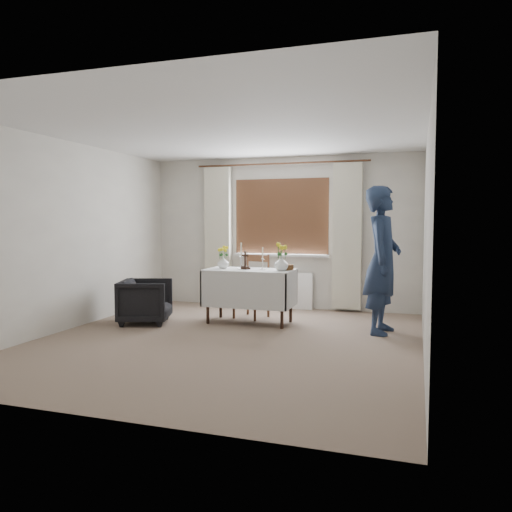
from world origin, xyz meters
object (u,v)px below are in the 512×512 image
(person, at_px, (383,260))
(wooden_cross, at_px, (245,260))
(altar_table, at_px, (250,296))
(wooden_chair, at_px, (251,286))
(armchair, at_px, (145,301))
(flower_vase_left, at_px, (223,263))
(flower_vase_right, at_px, (281,263))

(person, xyz_separation_m, wooden_cross, (-1.89, 0.07, -0.05))
(altar_table, bearing_deg, wooden_chair, 105.13)
(armchair, relative_size, flower_vase_left, 4.01)
(wooden_chair, distance_m, armchair, 1.55)
(armchair, bearing_deg, flower_vase_right, -94.65)
(person, bearing_deg, armchair, 103.29)
(armchair, distance_m, flower_vase_left, 1.23)
(wooden_cross, distance_m, flower_vase_right, 0.54)
(altar_table, relative_size, armchair, 1.80)
(flower_vase_left, bearing_deg, wooden_cross, -3.29)
(altar_table, bearing_deg, wooden_cross, -175.68)
(altar_table, relative_size, wooden_chair, 1.32)
(flower_vase_left, height_order, flower_vase_right, flower_vase_right)
(altar_table, relative_size, person, 0.66)
(altar_table, height_order, armchair, altar_table)
(flower_vase_left, distance_m, flower_vase_right, 0.88)
(altar_table, xyz_separation_m, flower_vase_left, (-0.41, 0.02, 0.47))
(altar_table, distance_m, wooden_chair, 0.39)
(person, height_order, flower_vase_right, person)
(armchair, height_order, flower_vase_right, flower_vase_right)
(wooden_cross, relative_size, flower_vase_right, 1.30)
(person, relative_size, flower_vase_left, 11.01)
(wooden_cross, bearing_deg, altar_table, 26.54)
(altar_table, bearing_deg, person, -2.44)
(altar_table, distance_m, person, 1.91)
(armchair, xyz_separation_m, flower_vase_right, (1.86, 0.45, 0.55))
(wooden_chair, bearing_deg, person, 1.74)
(altar_table, height_order, person, person)
(wooden_chair, xyz_separation_m, person, (1.93, -0.44, 0.47))
(person, bearing_deg, wooden_cross, 93.90)
(altar_table, distance_m, flower_vase_right, 0.68)
(flower_vase_left, relative_size, flower_vase_right, 0.86)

